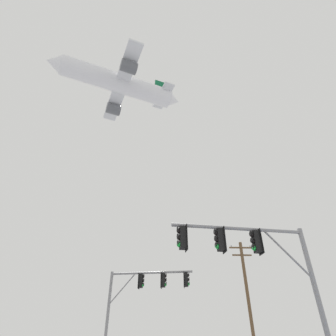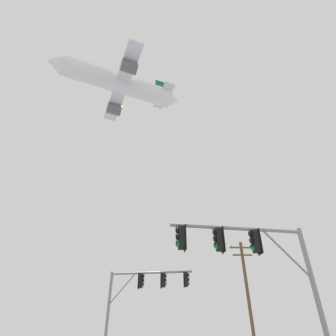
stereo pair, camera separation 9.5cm
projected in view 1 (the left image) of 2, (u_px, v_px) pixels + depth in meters
The scene contains 4 objects.
signal_pole_near at pixel (255, 257), 11.21m from camera, with size 5.77×0.93×5.87m.
signal_pole_far at pixel (142, 292), 19.10m from camera, with size 5.80×1.22×6.11m.
utility_pole at pixel (248, 296), 24.09m from camera, with size 2.20×0.28×9.97m.
airplane at pixel (118, 83), 54.51m from camera, with size 25.78×19.91×7.21m.
Camera 1 is at (-1.06, -4.49, 1.46)m, focal length 29.82 mm.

